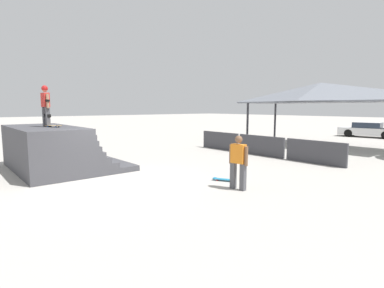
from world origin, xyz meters
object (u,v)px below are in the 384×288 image
at_px(parked_car_white, 368,130).
at_px(skater_on_deck, 46,103).
at_px(skateboard_on_deck, 54,126).
at_px(skateboard_on_ground, 223,179).
at_px(bystander_walking, 238,160).

bearing_deg(parked_car_white, skater_on_deck, -104.91).
height_order(skateboard_on_deck, parked_car_white, skateboard_on_deck).
xyz_separation_m(skater_on_deck, parked_car_white, (3.05, 24.59, -2.10)).
distance_m(skater_on_deck, skateboard_on_deck, 1.00).
xyz_separation_m(skateboard_on_deck, parked_car_white, (2.58, 24.46, -1.22)).
bearing_deg(skateboard_on_ground, parked_car_white, -111.18).
xyz_separation_m(skateboard_on_deck, skateboard_on_ground, (5.29, 4.00, -1.77)).
relative_size(bystander_walking, parked_car_white, 0.36).
xyz_separation_m(bystander_walking, skateboard_on_ground, (-1.04, 0.43, -0.88)).
relative_size(skateboard_on_ground, parked_car_white, 0.17).
relative_size(skateboard_on_deck, parked_car_white, 0.17).
distance_m(skater_on_deck, parked_car_white, 24.87).
bearing_deg(parked_car_white, skateboard_on_deck, -103.86).
distance_m(skateboard_on_deck, parked_car_white, 24.62).
distance_m(skateboard_on_deck, bystander_walking, 7.32).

